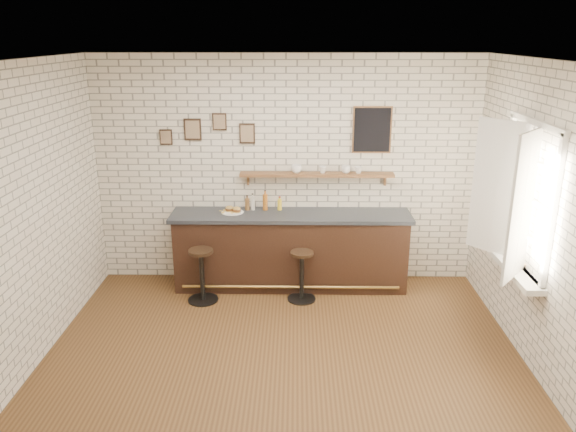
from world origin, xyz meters
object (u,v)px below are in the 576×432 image
(bar_stool_right, at_px, (302,274))
(shelf_cup_b, at_px, (323,170))
(bar_stool_left, at_px, (202,274))
(shelf_cup_a, at_px, (296,169))
(sandwich_plate, at_px, (232,212))
(condiment_bottle_yellow, at_px, (280,204))
(shelf_cup_c, at_px, (346,169))
(ciabatta_sandwich, at_px, (233,209))
(bitters_bottle_amber, at_px, (265,202))
(book_upper, at_px, (510,260))
(shelf_cup_d, at_px, (359,170))
(bar_counter, at_px, (291,250))
(book_lower, at_px, (510,262))
(bitters_bottle_brown, at_px, (247,204))
(bitters_bottle_white, at_px, (253,203))

(bar_stool_right, distance_m, shelf_cup_b, 1.38)
(bar_stool_left, height_order, shelf_cup_a, shelf_cup_a)
(sandwich_plate, height_order, bar_stool_right, sandwich_plate)
(sandwich_plate, height_order, condiment_bottle_yellow, condiment_bottle_yellow)
(bar_stool_left, distance_m, shelf_cup_c, 2.27)
(ciabatta_sandwich, height_order, bitters_bottle_amber, bitters_bottle_amber)
(book_upper, bearing_deg, shelf_cup_a, 154.97)
(bar_stool_left, height_order, shelf_cup_c, shelf_cup_c)
(shelf_cup_d, bearing_deg, shelf_cup_a, -174.47)
(condiment_bottle_yellow, distance_m, bar_stool_right, 0.98)
(bitters_bottle_amber, height_order, bar_stool_left, bitters_bottle_amber)
(bar_counter, height_order, sandwich_plate, sandwich_plate)
(bar_counter, xyz_separation_m, bar_stool_right, (0.14, -0.43, -0.16))
(shelf_cup_a, height_order, book_lower, shelf_cup_a)
(bitters_bottle_brown, bearing_deg, bar_stool_right, -39.09)
(shelf_cup_a, bearing_deg, bitters_bottle_white, 154.84)
(condiment_bottle_yellow, relative_size, book_lower, 0.86)
(bitters_bottle_brown, xyz_separation_m, shelf_cup_d, (1.45, 0.04, 0.45))
(ciabatta_sandwich, bearing_deg, bar_stool_left, -125.40)
(bar_counter, distance_m, book_upper, 2.75)
(ciabatta_sandwich, height_order, shelf_cup_d, shelf_cup_d)
(bar_stool_left, distance_m, book_lower, 3.59)
(bitters_bottle_brown, height_order, shelf_cup_b, shelf_cup_b)
(bitters_bottle_brown, relative_size, shelf_cup_d, 2.14)
(bar_stool_left, bearing_deg, bar_stool_right, 2.12)
(bitters_bottle_amber, distance_m, shelf_cup_a, 0.60)
(ciabatta_sandwich, relative_size, bar_stool_left, 0.32)
(condiment_bottle_yellow, xyz_separation_m, bar_stool_right, (0.29, -0.58, -0.74))
(bar_counter, xyz_separation_m, sandwich_plate, (-0.76, 0.03, 0.51))
(bitters_bottle_brown, bearing_deg, bar_counter, -15.34)
(condiment_bottle_yellow, relative_size, shelf_cup_b, 1.87)
(bar_stool_left, bearing_deg, shelf_cup_d, 18.76)
(shelf_cup_c, bearing_deg, ciabatta_sandwich, 126.86)
(bitters_bottle_white, relative_size, shelf_cup_b, 2.26)
(bar_stool_right, bearing_deg, sandwich_plate, 153.14)
(bar_counter, xyz_separation_m, condiment_bottle_yellow, (-0.15, 0.16, 0.58))
(book_upper, bearing_deg, bar_counter, 159.29)
(shelf_cup_a, distance_m, shelf_cup_d, 0.80)
(shelf_cup_a, bearing_deg, shelf_cup_d, -29.46)
(shelf_cup_d, relative_size, book_lower, 0.43)
(shelf_cup_b, bearing_deg, bar_counter, 126.42)
(bitters_bottle_white, height_order, shelf_cup_c, shelf_cup_c)
(ciabatta_sandwich, bearing_deg, bar_counter, -2.38)
(ciabatta_sandwich, xyz_separation_m, bar_stool_left, (-0.36, -0.50, -0.69))
(shelf_cup_d, height_order, book_upper, shelf_cup_d)
(ciabatta_sandwich, xyz_separation_m, bitters_bottle_white, (0.25, 0.13, 0.04))
(shelf_cup_a, relative_size, shelf_cup_b, 1.38)
(bar_counter, distance_m, shelf_cup_d, 1.37)
(sandwich_plate, xyz_separation_m, bitters_bottle_brown, (0.18, 0.13, 0.07))
(ciabatta_sandwich, bearing_deg, bitters_bottle_white, 27.16)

